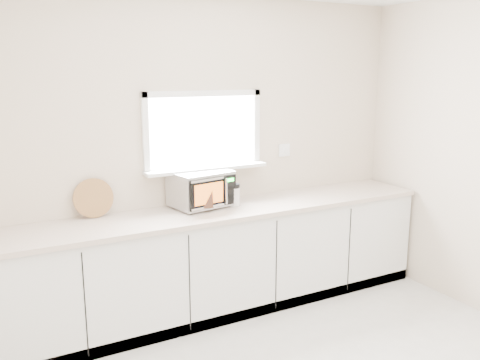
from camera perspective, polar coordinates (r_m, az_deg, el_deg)
back_wall at (r=4.49m, az=-4.16°, el=3.14°), size 4.00×0.17×2.70m
cabinets at (r=4.47m, az=-2.40°, el=-9.17°), size 3.92×0.60×0.88m
countertop at (r=4.31m, az=-2.40°, el=-3.51°), size 3.92×0.64×0.04m
microwave at (r=4.35m, az=-4.38°, el=-0.93°), size 0.54×0.45×0.31m
knife_block at (r=4.25m, az=-3.94°, el=-1.69°), size 0.15×0.23×0.30m
cutting_board at (r=4.19m, az=-16.14°, el=-1.95°), size 0.32×0.08×0.31m
coffee_grinder at (r=4.39m, az=-0.74°, el=-1.64°), size 0.14×0.14×0.20m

